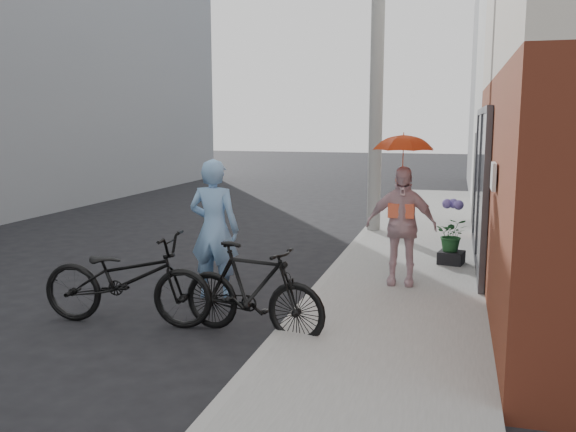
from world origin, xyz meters
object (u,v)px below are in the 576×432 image
at_px(officer, 214,229).
at_px(bike_right, 253,290).
at_px(planter, 451,257).
at_px(kimono_woman, 401,226).
at_px(utility_pole, 377,68).
at_px(bike_left, 127,279).

bearing_deg(officer, bike_right, 127.44).
bearing_deg(planter, kimono_woman, -115.35).
distance_m(utility_pole, planter, 4.62).
height_order(bike_right, kimono_woman, kimono_woman).
xyz_separation_m(officer, kimono_woman, (2.43, 0.97, -0.00)).
relative_size(kimono_woman, planter, 4.37).
height_order(utility_pole, kimono_woman, utility_pole).
xyz_separation_m(utility_pole, kimono_woman, (0.94, -4.28, -2.54)).
bearing_deg(utility_pole, officer, -105.87).
relative_size(officer, bike_right, 1.08).
xyz_separation_m(utility_pole, officer, (-1.49, -5.25, -2.54)).
height_order(utility_pole, bike_right, utility_pole).
distance_m(officer, kimono_woman, 2.62).
relative_size(utility_pole, bike_left, 3.29).
relative_size(bike_left, bike_right, 1.19).
bearing_deg(bike_right, officer, 47.34).
bearing_deg(bike_left, bike_right, -94.22).
distance_m(utility_pole, bike_left, 7.49).
distance_m(officer, planter, 4.04).
bearing_deg(bike_left, kimono_woman, -57.49).
bearing_deg(bike_right, planter, -19.52).
height_order(officer, planter, officer).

